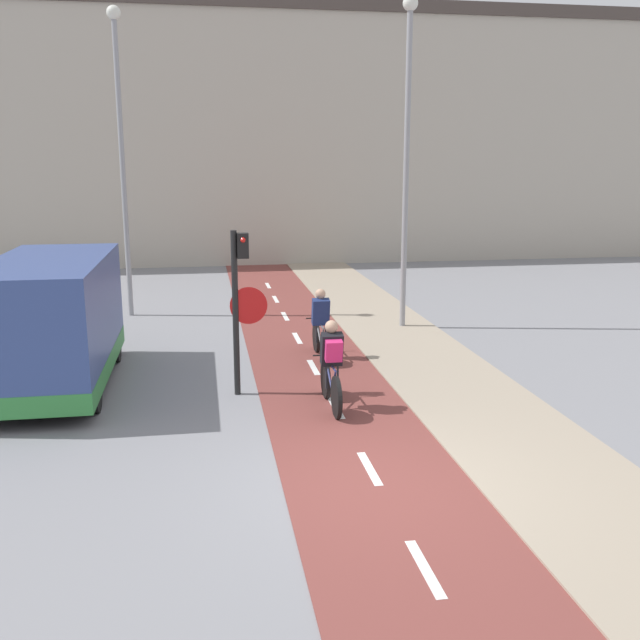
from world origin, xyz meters
TOP-DOWN VIEW (x-y plane):
  - ground_plane at (0.00, 0.00)m, footprint 120.00×120.00m
  - bike_lane at (0.00, 0.01)m, footprint 2.49×60.00m
  - sidewalk_strip at (2.44, 0.00)m, footprint 2.40×60.00m
  - building_row_background at (0.00, 23.02)m, footprint 60.00×5.20m
  - traffic_light_pole at (-1.53, 4.08)m, footprint 0.67×0.25m
  - street_lamp_far at (-4.17, 11.45)m, footprint 0.36×0.36m
  - street_lamp_sidewalk at (2.81, 8.77)m, footprint 0.36×0.36m
  - cyclist_near at (-0.07, 3.04)m, footprint 0.46×1.76m
  - cyclist_far at (0.26, 6.21)m, footprint 0.46×1.73m
  - van at (-4.95, 5.09)m, footprint 1.99×4.86m

SIDE VIEW (x-z plane):
  - ground_plane at x=0.00m, z-range 0.00..0.00m
  - bike_lane at x=0.00m, z-range 0.00..0.02m
  - sidewalk_strip at x=2.44m, z-range 0.00..0.05m
  - cyclist_far at x=0.26m, z-range -0.09..1.44m
  - cyclist_near at x=-0.07m, z-range -0.05..1.50m
  - van at x=-4.95m, z-range -0.02..2.40m
  - traffic_light_pole at x=-1.53m, z-range 0.36..3.35m
  - street_lamp_sidewalk at x=2.81m, z-range 0.79..8.71m
  - street_lamp_far at x=-4.17m, z-range 0.79..8.80m
  - building_row_background at x=0.00m, z-range 0.01..10.37m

